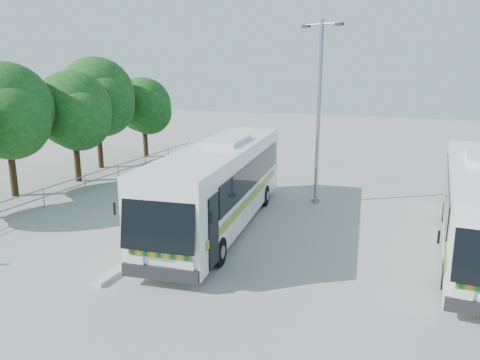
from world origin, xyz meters
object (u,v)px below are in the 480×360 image
at_px(tree_far_b, 7,109).
at_px(tree_far_d, 97,96).
at_px(tree_far_e, 145,105).
at_px(coach_main, 220,183).
at_px(tree_far_c, 74,110).
at_px(lamppost, 319,105).

xyz_separation_m(tree_far_b, tree_far_d, (-0.30, 7.60, 0.25)).
bearing_deg(tree_far_e, coach_main, -47.32).
relative_size(tree_far_c, tree_far_e, 1.10).
bearing_deg(tree_far_d, tree_far_b, -87.77).
bearing_deg(coach_main, tree_far_e, 126.49).
relative_size(tree_far_d, coach_main, 0.58).
distance_m(tree_far_e, lamppost, 16.49).
distance_m(tree_far_e, coach_main, 17.27).
distance_m(tree_far_b, tree_far_c, 4.01).
distance_m(tree_far_d, tree_far_e, 4.65).
height_order(tree_far_c, tree_far_d, tree_far_d).
distance_m(tree_far_c, lamppost, 14.15).
distance_m(tree_far_b, coach_main, 12.32).
bearing_deg(tree_far_c, tree_far_e, 93.54).
xyz_separation_m(tree_far_b, coach_main, (12.02, -0.51, -2.66)).
distance_m(tree_far_c, coach_main, 12.20).
bearing_deg(lamppost, tree_far_b, -143.51).
xyz_separation_m(tree_far_c, tree_far_d, (-1.19, 3.70, 0.56)).
bearing_deg(lamppost, tree_far_c, -157.73).
height_order(coach_main, lamppost, lamppost).
bearing_deg(tree_far_d, tree_far_e, 81.37).
bearing_deg(coach_main, lamppost, 53.16).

